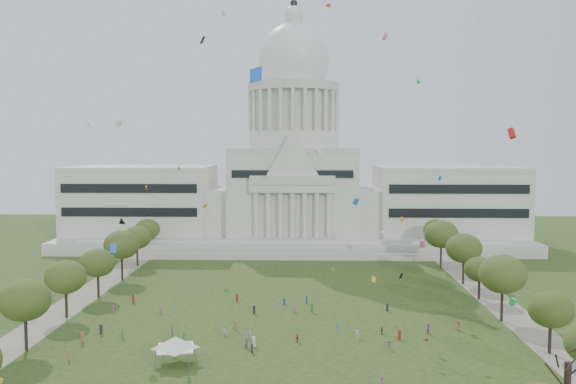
{
  "coord_description": "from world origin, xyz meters",
  "views": [
    {
      "loc": [
        4.42,
        -104.82,
        35.84
      ],
      "look_at": [
        0.0,
        45.0,
        24.0
      ],
      "focal_mm": 38.0,
      "sensor_mm": 36.0,
      "label": 1
    }
  ],
  "objects": [
    {
      "name": "capitol",
      "position": [
        0.0,
        113.59,
        22.3
      ],
      "size": [
        160.0,
        64.5,
        91.3
      ],
      "color": "#BBB8B0",
      "rests_on": "ground"
    },
    {
      "name": "row_tree_l_4",
      "position": [
        -44.08,
        52.42,
        9.39
      ],
      "size": [
        9.29,
        9.29,
        13.21
      ],
      "color": "black",
      "rests_on": "ground"
    },
    {
      "name": "path_right",
      "position": [
        48.0,
        30.0,
        0.02
      ],
      "size": [
        8.0,
        160.0,
        0.04
      ],
      "primitive_type": "cube",
      "color": "gray",
      "rests_on": "ground"
    },
    {
      "name": "row_tree_l_1",
      "position": [
        -44.07,
        -2.96,
        8.95
      ],
      "size": [
        8.86,
        8.86,
        12.59
      ],
      "color": "black",
      "rests_on": "ground"
    },
    {
      "name": "event_tent",
      "position": [
        -16.9,
        -8.07,
        3.49
      ],
      "size": [
        9.35,
        9.35,
        4.5
      ],
      "color": "#4C4C4C",
      "rests_on": "ground"
    },
    {
      "name": "kite_swarm",
      "position": [
        3.65,
        10.8,
        29.01
      ],
      "size": [
        76.12,
        105.56,
        63.34
      ],
      "color": "blue",
      "rests_on": "ground"
    },
    {
      "name": "person_4",
      "position": [
        2.92,
        2.91,
        0.81
      ],
      "size": [
        0.77,
        1.06,
        1.62
      ],
      "primitive_type": "imported",
      "rotation": [
        0.0,
        0.0,
        4.42
      ],
      "color": "#B21E1E",
      "rests_on": "ground"
    },
    {
      "name": "person_3",
      "position": [
        14.0,
        5.87,
        0.77
      ],
      "size": [
        1.03,
        1.09,
        1.54
      ],
      "primitive_type": "imported",
      "rotation": [
        0.0,
        0.0,
        5.41
      ],
      "color": "silver",
      "rests_on": "ground"
    },
    {
      "name": "row_tree_r_6",
      "position": [
        45.96,
        88.13,
        8.51
      ],
      "size": [
        8.42,
        8.42,
        11.97
      ],
      "color": "black",
      "rests_on": "ground"
    },
    {
      "name": "person_6",
      "position": [
        15.8,
        -16.81,
        0.78
      ],
      "size": [
        0.63,
        0.84,
        1.56
      ],
      "primitive_type": "imported",
      "rotation": [
        0.0,
        0.0,
        1.38
      ],
      "color": "#994C8C",
      "rests_on": "ground"
    },
    {
      "name": "person_10",
      "position": [
        18.82,
        7.96,
        0.72
      ],
      "size": [
        0.57,
        0.89,
        1.43
      ],
      "primitive_type": "imported",
      "rotation": [
        0.0,
        0.0,
        1.71
      ],
      "color": "#26262B",
      "rests_on": "ground"
    },
    {
      "name": "ground",
      "position": [
        0.0,
        0.0,
        0.0
      ],
      "size": [
        400.0,
        400.0,
        0.0
      ],
      "primitive_type": "plane",
      "color": "#2D4119",
      "rests_on": "ground"
    },
    {
      "name": "person_2",
      "position": [
        27.73,
        8.57,
        0.97
      ],
      "size": [
        1.08,
        1.07,
        1.94
      ],
      "primitive_type": "imported",
      "rotation": [
        0.0,
        0.0,
        0.77
      ],
      "color": "#994C8C",
      "rests_on": "ground"
    },
    {
      "name": "path_left",
      "position": [
        -48.0,
        30.0,
        0.02
      ],
      "size": [
        8.0,
        160.0,
        0.04
      ],
      "primitive_type": "cube",
      "color": "gray",
      "rests_on": "ground"
    },
    {
      "name": "row_tree_l_2",
      "position": [
        -45.04,
        17.3,
        8.51
      ],
      "size": [
        8.42,
        8.42,
        11.97
      ],
      "color": "black",
      "rests_on": "ground"
    },
    {
      "name": "row_tree_r_2",
      "position": [
        44.17,
        17.44,
        9.66
      ],
      "size": [
        9.55,
        9.55,
        13.58
      ],
      "color": "black",
      "rests_on": "ground"
    },
    {
      "name": "row_tree_l_6",
      "position": [
        -46.87,
        89.14,
        8.27
      ],
      "size": [
        8.19,
        8.19,
        11.64
      ],
      "color": "black",
      "rests_on": "ground"
    },
    {
      "name": "person_5",
      "position": [
        -5.97,
        4.45,
        0.84
      ],
      "size": [
        1.36,
        1.64,
        1.68
      ],
      "primitive_type": "imported",
      "rotation": [
        0.0,
        0.0,
        2.14
      ],
      "color": "silver",
      "rests_on": "ground"
    },
    {
      "name": "person_7",
      "position": [
        -12.9,
        -17.18,
        0.91
      ],
      "size": [
        0.77,
        0.82,
        1.82
      ],
      "primitive_type": "imported",
      "rotation": [
        0.0,
        0.0,
        4.13
      ],
      "color": "#33723F",
      "rests_on": "ground"
    },
    {
      "name": "row_tree_r_5",
      "position": [
        43.49,
        70.19,
        9.93
      ],
      "size": [
        9.82,
        9.82,
        13.96
      ],
      "color": "black",
      "rests_on": "ground"
    },
    {
      "name": "person_0",
      "position": [
        33.87,
        10.69,
        0.97
      ],
      "size": [
        1.0,
        1.13,
        1.94
      ],
      "primitive_type": "imported",
      "rotation": [
        0.0,
        0.0,
        5.22
      ],
      "color": "olive",
      "rests_on": "ground"
    },
    {
      "name": "person_9",
      "position": [
        19.09,
        -0.52,
        0.84
      ],
      "size": [
        0.81,
        1.19,
        1.67
      ],
      "primitive_type": "imported",
      "rotation": [
        0.0,
        0.0,
        1.32
      ],
      "color": "#4C4C51",
      "rests_on": "ground"
    },
    {
      "name": "row_tree_l_3",
      "position": [
        -44.09,
        33.92,
        8.21
      ],
      "size": [
        8.12,
        8.12,
        11.55
      ],
      "color": "black",
      "rests_on": "ground"
    },
    {
      "name": "row_tree_r_4",
      "position": [
        44.76,
        50.04,
        9.29
      ],
      "size": [
        9.19,
        9.19,
        13.06
      ],
      "color": "black",
      "rests_on": "ground"
    },
    {
      "name": "row_tree_r_1",
      "position": [
        46.22,
        -1.75,
        7.66
      ],
      "size": [
        7.58,
        7.58,
        10.78
      ],
      "color": "black",
      "rests_on": "ground"
    },
    {
      "name": "big_bare_tree",
      "position": [
        38.0,
        -28.0,
        8.67
      ],
      "size": [
        6.0,
        5.0,
        12.8
      ],
      "color": "black",
      "rests_on": "ground"
    },
    {
      "name": "distant_crowd",
      "position": [
        -13.86,
        13.07,
        0.87
      ],
      "size": [
        64.42,
        38.7,
        1.95
      ],
      "color": "olive",
      "rests_on": "ground"
    },
    {
      "name": "row_tree_l_5",
      "position": [
        -45.22,
        71.01,
        8.42
      ],
      "size": [
        8.33,
        8.33,
        11.85
      ],
      "color": "black",
      "rests_on": "ground"
    },
    {
      "name": "row_tree_r_3",
      "position": [
        44.4,
        34.48,
        7.08
      ],
      "size": [
        7.01,
        7.01,
        9.98
      ],
      "color": "black",
      "rests_on": "ground"
    },
    {
      "name": "person_8",
      "position": [
        -10.9,
        6.85,
        0.94
      ],
      "size": [
        1.05,
        0.84,
        1.88
      ],
      "primitive_type": "imported",
      "rotation": [
        0.0,
        0.0,
        2.79
      ],
      "color": "silver",
      "rests_on": "ground"
    }
  ]
}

